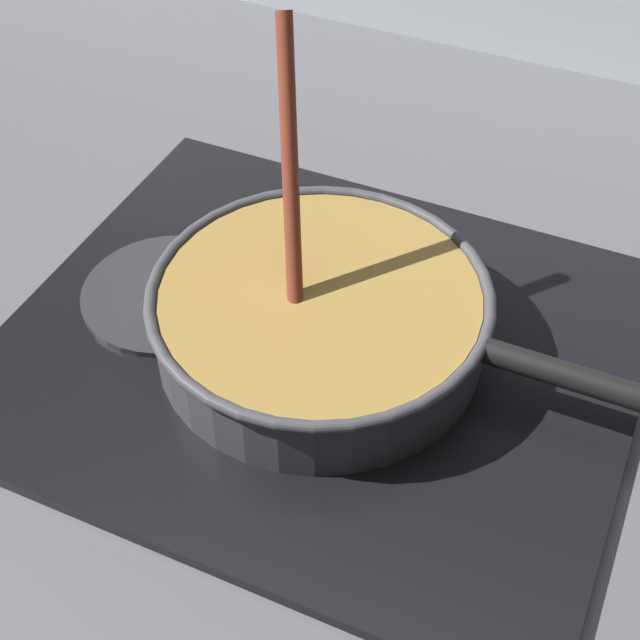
# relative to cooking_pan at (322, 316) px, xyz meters

# --- Properties ---
(ground) EXTENTS (2.40, 1.60, 0.04)m
(ground) POSITION_rel_cooking_pan_xyz_m (-0.09, -0.18, -0.07)
(ground) COLOR #4C4C51
(hob_plate) EXTENTS (0.56, 0.48, 0.01)m
(hob_plate) POSITION_rel_cooking_pan_xyz_m (-0.00, -0.00, -0.04)
(hob_plate) COLOR black
(hob_plate) RESTS_ON ground
(burner_ring) EXTENTS (0.20, 0.20, 0.01)m
(burner_ring) POSITION_rel_cooking_pan_xyz_m (-0.00, -0.00, -0.03)
(burner_ring) COLOR #592D0C
(burner_ring) RESTS_ON hob_plate
(spare_burner) EXTENTS (0.16, 0.16, 0.01)m
(spare_burner) POSITION_rel_cooking_pan_xyz_m (-0.16, -0.00, -0.03)
(spare_burner) COLOR #262628
(spare_burner) RESTS_ON hob_plate
(cooking_pan) EXTENTS (0.46, 0.30, 0.28)m
(cooking_pan) POSITION_rel_cooking_pan_xyz_m (0.00, 0.00, 0.00)
(cooking_pan) COLOR #38383D
(cooking_pan) RESTS_ON hob_plate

